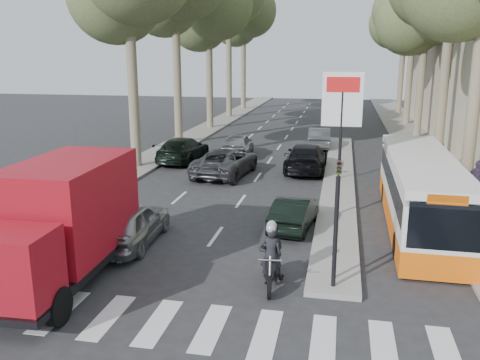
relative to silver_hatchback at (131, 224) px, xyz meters
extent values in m
plane|color=#28282B|center=(3.50, -0.72, -0.72)|extent=(120.00, 120.00, 0.00)
cube|color=gray|center=(12.10, 24.28, -0.66)|extent=(3.20, 70.00, 0.12)
cube|color=gray|center=(-4.50, 27.28, -0.66)|extent=(2.40, 64.00, 0.12)
cube|color=gray|center=(6.75, 10.28, -0.64)|extent=(1.50, 26.00, 0.16)
cylinder|color=yellow|center=(6.75, -1.72, 1.03)|extent=(0.10, 0.10, 3.50)
cylinder|color=yellow|center=(6.75, 4.28, 1.03)|extent=(0.10, 0.10, 3.50)
cylinder|color=yellow|center=(6.75, 10.28, 1.03)|extent=(0.10, 0.10, 3.50)
cylinder|color=black|center=(6.75, 4.28, 1.88)|extent=(0.12, 0.12, 5.20)
cube|color=white|center=(6.75, 4.28, 3.88)|extent=(1.50, 0.10, 2.00)
cube|color=red|center=(6.75, 4.22, 4.43)|extent=(1.20, 0.02, 0.55)
cylinder|color=black|center=(6.75, -2.22, 0.88)|extent=(0.12, 0.12, 3.20)
imported|color=black|center=(6.75, -2.22, 2.38)|extent=(0.16, 0.41, 1.00)
cylinder|color=#6B604C|center=(-4.50, 11.28, 3.48)|extent=(0.56, 0.56, 8.40)
cylinder|color=#6B604C|center=(-4.60, 19.28, 3.76)|extent=(0.56, 0.56, 8.96)
cylinder|color=#6B604C|center=(-4.40, 27.28, 3.34)|extent=(0.56, 0.56, 8.12)
sphere|color=#49512E|center=(-5.40, 27.88, 8.27)|extent=(5.20, 5.20, 5.20)
sphere|color=#49512E|center=(-3.50, 26.48, 9.43)|extent=(5.80, 5.80, 5.80)
cylinder|color=#6B604C|center=(-4.50, 35.28, 4.04)|extent=(0.56, 0.56, 9.52)
sphere|color=#49512E|center=(-5.50, 35.88, 9.82)|extent=(5.20, 5.20, 5.20)
cylinder|color=#6B604C|center=(-4.60, 43.28, 3.62)|extent=(0.56, 0.56, 8.68)
sphere|color=#49512E|center=(-5.60, 43.88, 8.89)|extent=(5.20, 5.20, 5.20)
sphere|color=#49512E|center=(-3.70, 42.48, 10.13)|extent=(5.80, 5.80, 5.80)
sphere|color=#49512E|center=(-4.40, 44.38, 11.37)|extent=(4.80, 4.80, 4.80)
cylinder|color=#6B604C|center=(12.50, 9.28, 3.48)|extent=(0.56, 0.56, 8.40)
cylinder|color=#6B604C|center=(12.60, 17.28, 3.90)|extent=(0.56, 0.56, 9.24)
cylinder|color=#6B604C|center=(12.40, 25.28, 3.20)|extent=(0.56, 0.56, 7.84)
sphere|color=#49512E|center=(11.40, 25.88, 7.96)|extent=(5.20, 5.20, 5.20)
sphere|color=#49512E|center=(13.30, 24.48, 9.08)|extent=(5.80, 5.80, 5.80)
cylinder|color=#6B604C|center=(12.50, 33.28, 3.76)|extent=(0.56, 0.56, 8.96)
sphere|color=#49512E|center=(11.50, 33.88, 9.20)|extent=(5.20, 5.20, 5.20)
cylinder|color=#6B604C|center=(12.60, 41.28, 3.48)|extent=(0.56, 0.56, 8.40)
sphere|color=#49512E|center=(11.60, 41.88, 8.58)|extent=(5.20, 5.20, 5.20)
sphere|color=#49512E|center=(13.50, 40.48, 9.78)|extent=(5.80, 5.80, 5.80)
imported|color=#9B9DA2|center=(0.00, 0.00, 0.00)|extent=(1.84, 4.28, 1.44)
imported|color=black|center=(5.22, 2.74, -0.13)|extent=(1.66, 3.71, 1.18)
imported|color=#47484E|center=(0.86, 10.43, 0.01)|extent=(2.97, 5.46, 1.45)
imported|color=black|center=(4.95, 12.25, 0.04)|extent=(2.17, 5.22, 1.51)
imported|color=gray|center=(0.43, 15.60, 0.01)|extent=(2.01, 4.41, 1.47)
imported|color=#54575C|center=(5.30, 19.68, -0.03)|extent=(1.64, 4.23, 1.37)
imported|color=black|center=(-2.43, 13.37, 0.01)|extent=(2.22, 5.10, 1.46)
cube|color=black|center=(-0.70, -3.22, -0.15)|extent=(2.51, 6.33, 0.26)
cylinder|color=black|center=(0.41, -5.27, -0.25)|extent=(0.34, 0.95, 0.94)
cylinder|color=black|center=(-1.81, -1.39, -0.25)|extent=(0.34, 0.95, 0.94)
cylinder|color=black|center=(0.28, -1.31, -0.25)|extent=(0.34, 0.95, 0.94)
cube|color=maroon|center=(-0.62, -5.62, 0.79)|extent=(2.34, 1.54, 1.77)
cube|color=maroon|center=(-0.73, -2.39, 1.31)|extent=(2.55, 4.46, 2.60)
cube|color=orange|center=(9.70, 3.83, -0.24)|extent=(2.31, 10.15, 0.79)
cube|color=silver|center=(9.70, 3.83, 0.82)|extent=(2.31, 10.15, 1.32)
cube|color=black|center=(9.70, 3.83, 1.09)|extent=(2.33, 9.74, 0.75)
cube|color=silver|center=(9.70, 3.83, 1.79)|extent=(2.31, 10.15, 0.26)
cube|color=black|center=(9.64, -1.20, 0.95)|extent=(1.94, 0.08, 1.32)
cube|color=orange|center=(9.64, -1.20, 1.73)|extent=(1.06, 0.07, 0.28)
cylinder|color=black|center=(8.68, 0.60, -0.32)|extent=(0.26, 0.85, 0.85)
cylinder|color=black|center=(10.64, 0.58, -0.32)|extent=(0.26, 0.85, 0.85)
cylinder|color=black|center=(8.75, 6.88, -0.32)|extent=(0.26, 0.85, 0.85)
cylinder|color=black|center=(10.71, 6.86, -0.32)|extent=(0.26, 0.85, 0.85)
cylinder|color=black|center=(5.12, -2.97, -0.40)|extent=(0.17, 0.64, 0.64)
cylinder|color=black|center=(4.96, -1.48, -0.40)|extent=(0.17, 0.64, 0.64)
cylinder|color=silver|center=(5.11, -2.90, -0.02)|extent=(0.10, 0.40, 0.80)
cube|color=black|center=(5.04, -2.17, -0.27)|extent=(0.30, 0.77, 0.30)
cube|color=black|center=(5.06, -2.37, 0.00)|extent=(0.34, 0.48, 0.22)
cube|color=black|center=(5.00, -1.88, -0.06)|extent=(0.34, 0.67, 0.12)
cylinder|color=silver|center=(5.11, -2.84, 0.30)|extent=(0.62, 0.10, 0.04)
imported|color=black|center=(5.04, -2.17, 0.17)|extent=(0.65, 0.46, 1.67)
imported|color=black|center=(4.99, -1.78, 0.11)|extent=(0.80, 0.50, 1.57)
sphere|color=#B2B2B7|center=(5.04, -2.22, 0.95)|extent=(0.28, 0.28, 0.28)
sphere|color=#B2B2B7|center=(5.00, -1.81, 0.89)|extent=(0.28, 0.28, 0.28)
imported|color=#42354F|center=(12.54, 7.46, 0.28)|extent=(1.01, 1.13, 1.76)
imported|color=#67584D|center=(13.50, 13.17, 0.24)|extent=(1.18, 0.75, 1.68)
camera|label=1|loc=(6.78, -15.07, 5.51)|focal=38.00mm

